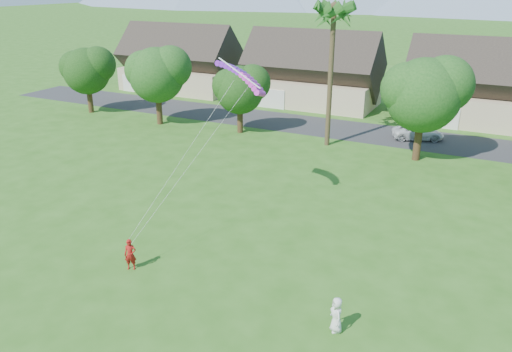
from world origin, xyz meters
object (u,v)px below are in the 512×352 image
Objects in this scene: watcher at (337,315)px; parked_car at (418,133)px; kite_flyer at (130,255)px; parafoil_kite at (243,74)px.

watcher reaches higher than parked_car.
parked_car is (-1.78, 30.10, -0.17)m from watcher.
parafoil_kite is at bearing 52.43° from kite_flyer.
parafoil_kite is at bearing -171.21° from watcher.
watcher is at bearing -26.49° from kite_flyer.
watcher is at bearing -38.25° from parafoil_kite.
kite_flyer is 11.09m from watcher.
parked_car is 1.33× the size of parafoil_kite.
parked_car is at bearing 76.59° from parafoil_kite.
kite_flyer is at bearing -126.47° from watcher.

